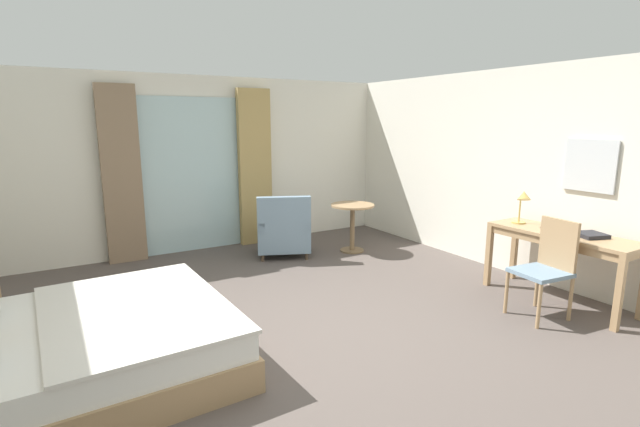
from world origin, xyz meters
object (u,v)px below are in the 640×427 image
Objects in this scene: writing_desk at (562,241)px; desk_chair at (547,264)px; desk_lamp at (523,200)px; round_cafe_table at (352,217)px; bed at (81,346)px; armchair_by_window at (283,232)px; closed_book at (590,235)px.

desk_chair reaches higher than writing_desk.
desk_lamp is 0.60× the size of round_cafe_table.
bed is 1.41× the size of writing_desk.
armchair_by_window is at bearing 120.53° from writing_desk.
desk_lamp is at bearing -57.35° from armchair_by_window.
bed is at bearing -154.03° from round_cafe_table.
desk_lamp is 0.75m from closed_book.
desk_chair is 3.77× the size of closed_book.
writing_desk is 1.58× the size of armchair_by_window.
bed is 4.74m from closed_book.
round_cafe_table is at bearing 124.85° from closed_book.
bed is 3.46m from armchair_by_window.
bed is at bearing -175.40° from closed_book.
writing_desk is at bearing -73.60° from round_cafe_table.
bed is 4.50m from desk_lamp.
armchair_by_window is (-1.31, 3.19, -0.19)m from desk_chair.
desk_chair reaches higher than round_cafe_table.
desk_chair is 0.85m from desk_lamp.
round_cafe_table is at bearing 96.51° from desk_chair.
round_cafe_table is (0.98, -0.31, 0.17)m from armchair_by_window.
closed_book is at bearing -10.91° from desk_chair.
closed_book is at bearing -60.85° from armchair_by_window.
round_cafe_table is at bearing 106.59° from desk_lamp.
closed_book is at bearing -76.48° from desk_lamp.
closed_book is at bearing -14.35° from bed.
writing_desk is at bearing 18.59° from desk_chair.
desk_lamp reaches higher than bed.
bed is 4.63m from writing_desk.
writing_desk is 1.54× the size of desk_chair.
bed is 8.20× the size of closed_book.
bed is 2.18× the size of desk_chair.
desk_chair is 2.90m from round_cafe_table.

